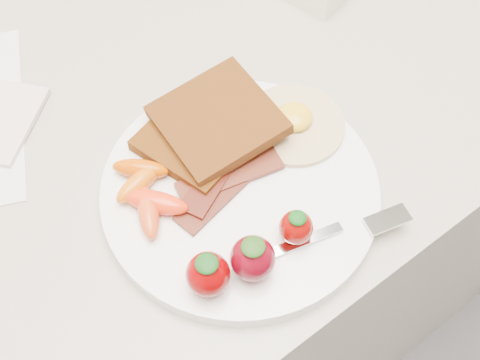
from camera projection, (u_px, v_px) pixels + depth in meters
counter at (200, 262)px, 1.05m from camera, size 2.00×0.60×0.90m
plate at (240, 190)px, 0.59m from camera, size 0.27×0.27×0.02m
toast_lower at (198, 138)px, 0.60m from camera, size 0.12×0.12×0.01m
toast_upper at (217, 120)px, 0.60m from camera, size 0.12×0.11×0.03m
fried_egg at (294, 122)px, 0.61m from camera, size 0.12×0.12×0.02m
bacon_strips at (223, 179)px, 0.58m from camera, size 0.13×0.08×0.01m
baby_carrots at (146, 192)px, 0.56m from camera, size 0.07×0.10×0.02m
strawberries at (245, 257)px, 0.52m from camera, size 0.12×0.05×0.05m
fork at (336, 234)px, 0.55m from camera, size 0.16×0.06×0.00m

